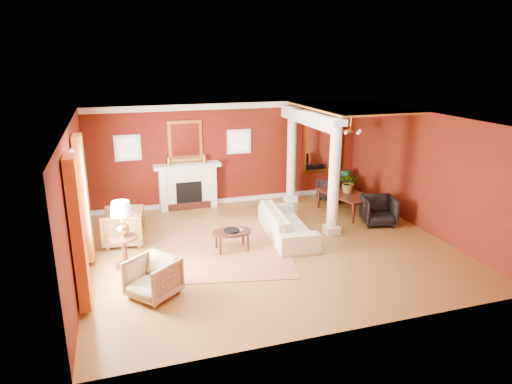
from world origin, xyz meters
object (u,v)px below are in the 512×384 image
object	(u,v)px
dining_table	(347,197)
sofa	(287,219)
coffee_table	(232,233)
armchair_stripe	(153,276)
armchair_leopard	(123,225)
side_table	(122,224)

from	to	relation	value
dining_table	sofa	bearing A→B (deg)	104.70
coffee_table	dining_table	bearing A→B (deg)	22.18
armchair_stripe	coffee_table	world-z (taller)	armchair_stripe
armchair_leopard	side_table	distance (m)	1.33
armchair_stripe	sofa	bearing A→B (deg)	80.07
armchair_leopard	armchair_stripe	distance (m)	2.68
sofa	armchair_leopard	world-z (taller)	sofa
sofa	armchair_leopard	xyz separation A→B (m)	(-3.74, 0.74, -0.00)
armchair_leopard	coffee_table	distance (m)	2.54
armchair_leopard	side_table	bearing A→B (deg)	7.40
sofa	armchair_leopard	bearing A→B (deg)	84.46
armchair_stripe	coffee_table	size ratio (longest dim) A/B	0.90
side_table	dining_table	distance (m)	6.19
armchair_stripe	dining_table	world-z (taller)	dining_table
coffee_table	side_table	size ratio (longest dim) A/B	0.63
side_table	dining_table	size ratio (longest dim) A/B	0.88
armchair_stripe	dining_table	distance (m)	6.30
armchair_stripe	coffee_table	distance (m)	2.43
side_table	coffee_table	bearing A→B (deg)	3.41
armchair_leopard	armchair_stripe	bearing A→B (deg)	17.21
sofa	coffee_table	bearing A→B (deg)	109.51
sofa	dining_table	xyz separation A→B (m)	(2.20, 1.13, -0.01)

